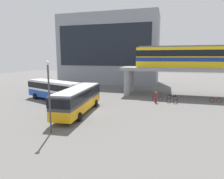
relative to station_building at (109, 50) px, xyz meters
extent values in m
plane|color=#605E5B|center=(6.48, -20.00, -9.06)|extent=(120.00, 120.00, 0.00)
cube|color=gray|center=(0.00, 0.03, 0.00)|extent=(26.41, 10.88, 18.12)
cube|color=black|center=(0.00, -5.46, 0.90)|extent=(23.77, 0.10, 10.14)
cube|color=gray|center=(22.66, -15.17, -4.18)|extent=(30.57, 6.40, 0.60)
cylinder|color=gray|center=(8.58, -17.57, -6.77)|extent=(1.10, 1.10, 4.58)
cylinder|color=gray|center=(8.58, -12.77, -6.77)|extent=(1.10, 1.10, 4.58)
cube|color=yellow|center=(21.08, -15.17, -2.08)|extent=(22.06, 2.90, 3.60)
cube|color=navy|center=(21.08, -15.17, -2.44)|extent=(22.12, 2.96, 0.70)
cube|color=black|center=(21.08, -15.17, -1.36)|extent=(22.12, 2.96, 1.10)
cube|color=slate|center=(21.08, -15.17, -0.16)|extent=(21.18, 2.61, 0.24)
cube|color=orange|center=(5.11, -30.89, -8.01)|extent=(3.32, 11.16, 1.10)
cube|color=#333338|center=(5.11, -30.89, -6.71)|extent=(3.32, 11.16, 1.50)
cube|color=black|center=(5.11, -30.89, -6.64)|extent=(3.37, 11.20, 0.96)
cube|color=silver|center=(5.11, -30.89, -5.90)|extent=(3.16, 10.60, 0.12)
cylinder|color=black|center=(3.60, -27.47, -8.56)|extent=(0.35, 1.02, 1.00)
cylinder|color=black|center=(6.09, -27.28, -8.56)|extent=(0.35, 1.02, 1.00)
cylinder|color=black|center=(4.10, -34.05, -8.56)|extent=(0.35, 1.02, 1.00)
cylinder|color=black|center=(6.59, -33.86, -8.56)|extent=(0.35, 1.02, 1.00)
cube|color=#1E4CB2|center=(-1.88, -25.31, -8.01)|extent=(11.15, 6.39, 1.10)
cube|color=silver|center=(-1.88, -25.31, -6.71)|extent=(11.15, 6.39, 1.50)
cube|color=black|center=(-1.88, -25.31, -6.64)|extent=(11.20, 6.44, 0.96)
cube|color=silver|center=(-1.88, -25.31, -5.90)|extent=(10.59, 6.07, 0.12)
cylinder|color=black|center=(-5.61, -25.17, -8.56)|extent=(1.03, 0.63, 1.00)
cylinder|color=black|center=(-4.68, -22.84, -8.56)|extent=(1.03, 0.63, 1.00)
cylinder|color=black|center=(0.52, -27.61, -8.56)|extent=(1.03, 0.63, 1.00)
cylinder|color=black|center=(1.45, -25.28, -8.56)|extent=(1.03, 0.63, 1.00)
torus|color=black|center=(17.18, -19.50, -8.72)|extent=(0.72, 0.30, 0.74)
torus|color=black|center=(16.19, -19.16, -8.72)|extent=(0.72, 0.30, 0.74)
cylinder|color=black|center=(16.69, -19.33, -8.44)|extent=(1.01, 0.39, 0.05)
cylinder|color=black|center=(16.19, -19.16, -8.42)|extent=(0.04, 0.04, 0.55)
cylinder|color=black|center=(17.18, -19.50, -8.37)|extent=(0.04, 0.04, 0.65)
torus|color=black|center=(23.68, -19.74, -8.72)|extent=(0.74, 0.13, 0.74)
torus|color=black|center=(22.64, -19.64, -8.72)|extent=(0.74, 0.13, 0.74)
cylinder|color=#B21E1E|center=(23.16, -19.69, -8.44)|extent=(1.05, 0.15, 0.05)
cylinder|color=#B21E1E|center=(22.64, -19.64, -8.42)|extent=(0.04, 0.04, 0.55)
cylinder|color=#B21E1E|center=(23.68, -19.74, -8.37)|extent=(0.04, 0.04, 0.65)
torus|color=black|center=(17.10, -22.34, -8.72)|extent=(0.73, 0.27, 0.74)
torus|color=black|center=(16.09, -22.04, -8.72)|extent=(0.73, 0.27, 0.74)
cylinder|color=#996626|center=(16.59, -22.19, -8.44)|extent=(1.02, 0.35, 0.05)
cylinder|color=#996626|center=(16.09, -22.04, -8.42)|extent=(0.04, 0.04, 0.55)
cylinder|color=#996626|center=(17.10, -22.34, -8.37)|extent=(0.04, 0.04, 0.65)
torus|color=black|center=(14.85, -20.68, -8.72)|extent=(0.72, 0.29, 0.74)
torus|color=black|center=(13.85, -20.35, -8.72)|extent=(0.72, 0.29, 0.74)
cylinder|color=#1E3FA5|center=(14.35, -20.52, -8.44)|extent=(1.01, 0.37, 0.05)
cylinder|color=#1E3FA5|center=(13.85, -20.35, -8.42)|extent=(0.04, 0.04, 0.55)
cylinder|color=#1E3FA5|center=(14.85, -20.68, -8.37)|extent=(0.04, 0.04, 0.65)
cylinder|color=maroon|center=(14.15, -22.42, -8.64)|extent=(0.32, 0.32, 0.85)
cube|color=maroon|center=(14.15, -22.42, -7.88)|extent=(0.46, 0.47, 0.67)
sphere|color=tan|center=(14.15, -22.42, -7.42)|extent=(0.23, 0.23, 0.23)
cylinder|color=#3F3F44|center=(5.46, -37.68, -5.89)|extent=(0.16, 0.16, 6.35)
sphere|color=silver|center=(5.46, -37.68, -2.56)|extent=(0.36, 0.36, 0.36)
camera|label=1|loc=(15.72, -53.05, -2.07)|focal=31.60mm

